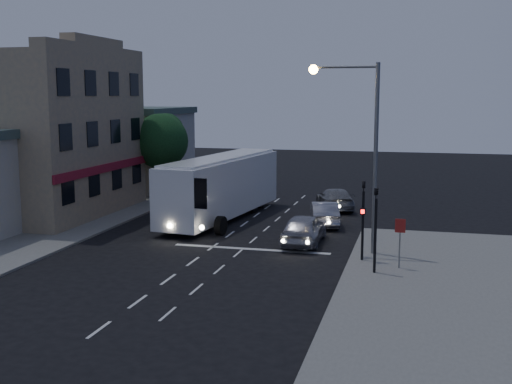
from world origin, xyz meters
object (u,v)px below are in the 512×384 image
(tour_bus, at_px, (222,185))
(traffic_signal_side, at_px, (376,220))
(traffic_signal_main, at_px, (363,211))
(street_tree, at_px, (161,139))
(car_sedan_b, at_px, (335,199))
(regulatory_sign, at_px, (400,235))
(streetlight, at_px, (362,136))
(car_suv, at_px, (304,229))
(car_sedan_a, at_px, (324,213))

(tour_bus, relative_size, traffic_signal_side, 3.17)
(traffic_signal_main, distance_m, street_tree, 21.38)
(car_sedan_b, xyz_separation_m, street_tree, (-12.80, 0.65, 3.79))
(car_sedan_b, bearing_deg, regulatory_sign, 89.91)
(car_sedan_b, relative_size, streetlight, 0.54)
(tour_bus, bearing_deg, car_suv, -34.18)
(car_suv, relative_size, traffic_signal_side, 1.13)
(streetlight, bearing_deg, traffic_signal_side, -74.30)
(traffic_signal_side, bearing_deg, tour_bus, 134.15)
(traffic_signal_main, distance_m, streetlight, 3.61)
(traffic_signal_side, bearing_deg, streetlight, 105.70)
(tour_bus, height_order, street_tree, street_tree)
(car_suv, distance_m, traffic_signal_main, 4.73)
(car_sedan_a, bearing_deg, car_sedan_b, -101.81)
(car_suv, distance_m, regulatory_sign, 6.44)
(car_suv, height_order, car_sedan_b, car_suv)
(car_suv, height_order, streetlight, streetlight)
(tour_bus, height_order, car_suv, tour_bus)
(traffic_signal_side, relative_size, streetlight, 0.46)
(car_sedan_b, distance_m, traffic_signal_main, 14.02)
(car_sedan_b, relative_size, traffic_signal_main, 1.19)
(car_sedan_a, xyz_separation_m, street_tree, (-12.88, 6.22, 3.79))
(traffic_signal_side, bearing_deg, car_sedan_a, 109.93)
(car_sedan_a, bearing_deg, tour_bus, -15.84)
(car_suv, xyz_separation_m, traffic_signal_main, (3.26, -3.02, 1.63))
(car_sedan_a, distance_m, regulatory_sign, 10.20)
(car_suv, distance_m, streetlight, 6.00)
(car_sedan_b, distance_m, traffic_signal_side, 16.09)
(traffic_signal_main, relative_size, regulatory_sign, 1.86)
(car_suv, relative_size, streetlight, 0.52)
(car_sedan_a, relative_size, streetlight, 0.48)
(car_sedan_a, xyz_separation_m, traffic_signal_main, (2.93, -8.03, 1.71))
(streetlight, bearing_deg, traffic_signal_main, -79.80)
(tour_bus, relative_size, regulatory_sign, 5.90)
(tour_bus, relative_size, car_sedan_a, 3.00)
(traffic_signal_side, relative_size, regulatory_sign, 1.86)
(traffic_signal_side, distance_m, regulatory_sign, 1.61)
(car_sedan_b, relative_size, traffic_signal_side, 1.19)
(traffic_signal_main, xyz_separation_m, regulatory_sign, (1.70, -1.01, -0.82))
(regulatory_sign, xyz_separation_m, street_tree, (-17.51, 15.26, 2.90))
(streetlight, bearing_deg, car_suv, 151.92)
(traffic_signal_side, xyz_separation_m, regulatory_sign, (1.00, 0.96, -0.82))
(car_sedan_b, bearing_deg, traffic_signal_main, 84.53)
(tour_bus, height_order, car_sedan_b, tour_bus)
(regulatory_sign, bearing_deg, car_sedan_b, 107.84)
(tour_bus, height_order, regulatory_sign, tour_bus)
(regulatory_sign, bearing_deg, car_suv, 140.83)
(car_sedan_a, xyz_separation_m, streetlight, (2.67, -6.60, 5.02))
(street_tree, bearing_deg, car_sedan_a, -25.78)
(streetlight, bearing_deg, car_sedan_a, 112.03)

